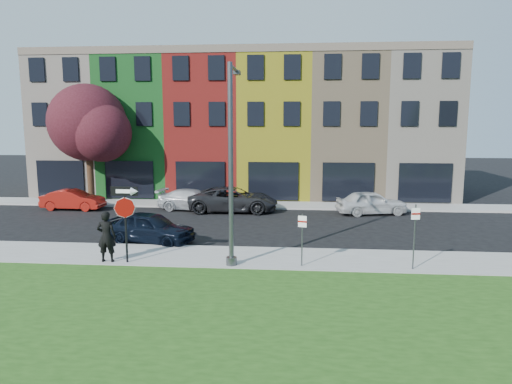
# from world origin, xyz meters

# --- Properties ---
(ground) EXTENTS (120.00, 120.00, 0.00)m
(ground) POSITION_xyz_m (0.00, 0.00, 0.00)
(ground) COLOR black
(ground) RESTS_ON ground
(sidewalk_near) EXTENTS (40.00, 3.00, 0.12)m
(sidewalk_near) POSITION_xyz_m (2.00, 3.00, 0.06)
(sidewalk_near) COLOR gray
(sidewalk_near) RESTS_ON ground
(sidewalk_far) EXTENTS (40.00, 2.40, 0.12)m
(sidewalk_far) POSITION_xyz_m (-3.00, 15.00, 0.06)
(sidewalk_far) COLOR gray
(sidewalk_far) RESTS_ON ground
(rowhouse_block) EXTENTS (30.00, 10.12, 10.00)m
(rowhouse_block) POSITION_xyz_m (-2.50, 21.18, 4.99)
(rowhouse_block) COLOR beige
(rowhouse_block) RESTS_ON ground
(stop_sign) EXTENTS (1.05, 0.11, 2.92)m
(stop_sign) POSITION_xyz_m (-4.88, 1.88, 2.20)
(stop_sign) COLOR black
(stop_sign) RESTS_ON sidewalk_near
(man) EXTENTS (0.80, 0.59, 1.98)m
(man) POSITION_xyz_m (-5.66, 1.90, 1.11)
(man) COLOR black
(man) RESTS_ON sidewalk_near
(sedan_near) EXTENTS (3.70, 4.94, 1.40)m
(sedan_near) POSITION_xyz_m (-5.05, 5.28, 0.70)
(sedan_near) COLOR black
(sedan_near) RESTS_ON ground
(parked_car_red) EXTENTS (1.46, 3.89, 1.27)m
(parked_car_red) POSITION_xyz_m (-12.41, 12.65, 0.63)
(parked_car_red) COLOR maroon
(parked_car_red) RESTS_ON ground
(parked_car_silver) EXTENTS (2.92, 4.91, 1.29)m
(parked_car_silver) POSITION_xyz_m (-4.86, 13.18, 0.65)
(parked_car_silver) COLOR #B0B0B5
(parked_car_silver) RESTS_ON ground
(parked_car_dark) EXTENTS (2.88, 5.62, 1.51)m
(parked_car_dark) POSITION_xyz_m (-2.29, 12.92, 0.76)
(parked_car_dark) COLOR black
(parked_car_dark) RESTS_ON ground
(parked_car_white) EXTENTS (3.35, 4.83, 1.41)m
(parked_car_white) POSITION_xyz_m (6.04, 12.79, 0.71)
(parked_car_white) COLOR silver
(parked_car_white) RESTS_ON ground
(street_lamp) EXTENTS (0.40, 2.58, 7.39)m
(street_lamp) POSITION_xyz_m (-0.86, 2.12, 3.85)
(street_lamp) COLOR #484B4D
(street_lamp) RESTS_ON sidewalk_near
(parking_sign_a) EXTENTS (0.31, 0.12, 1.96)m
(parking_sign_a) POSITION_xyz_m (1.76, 2.00, 1.36)
(parking_sign_a) COLOR #484B4D
(parking_sign_a) RESTS_ON sidewalk_near
(parking_sign_b) EXTENTS (0.32, 0.11, 2.39)m
(parking_sign_b) POSITION_xyz_m (5.79, 1.97, 1.60)
(parking_sign_b) COLOR #484B4D
(parking_sign_b) RESTS_ON sidewalk_near
(tree_purple) EXTENTS (6.11, 5.34, 7.85)m
(tree_purple) POSITION_xyz_m (-12.23, 15.15, 5.29)
(tree_purple) COLOR black
(tree_purple) RESTS_ON sidewalk_far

